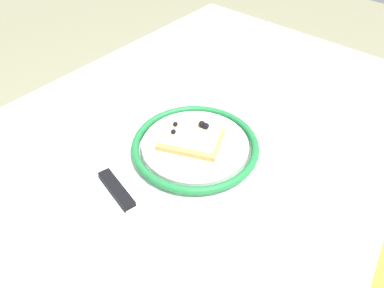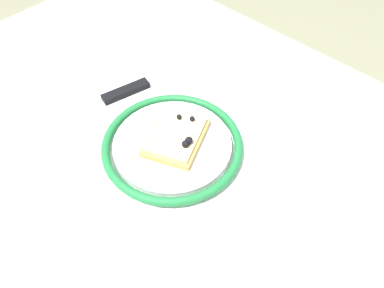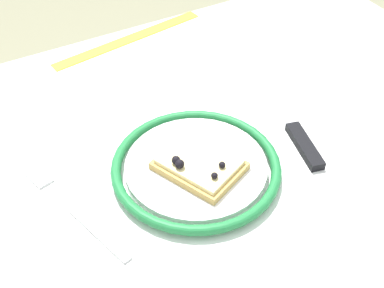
{
  "view_description": "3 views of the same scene",
  "coord_description": "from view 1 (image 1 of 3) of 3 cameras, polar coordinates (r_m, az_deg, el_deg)",
  "views": [
    {
      "loc": [
        0.38,
        0.31,
        1.23
      ],
      "look_at": [
        0.02,
        0.01,
        0.8
      ],
      "focal_mm": 35.3,
      "sensor_mm": 36.0,
      "label": 1
    },
    {
      "loc": [
        -0.29,
        0.26,
        1.25
      ],
      "look_at": [
        -0.03,
        -0.02,
        0.79
      ],
      "focal_mm": 35.44,
      "sensor_mm": 36.0,
      "label": 2
    },
    {
      "loc": [
        -0.24,
        -0.42,
        1.27
      ],
      "look_at": [
        0.01,
        0.03,
        0.8
      ],
      "focal_mm": 48.72,
      "sensor_mm": 36.0,
      "label": 3
    }
  ],
  "objects": [
    {
      "name": "fork",
      "position": [
        0.77,
        9.17,
        5.1
      ],
      "size": [
        0.07,
        0.2,
        0.0
      ],
      "color": "silver",
      "rests_on": "dining_table"
    },
    {
      "name": "pizza_slice_near",
      "position": [
        0.66,
        -0.19,
        0.88
      ],
      "size": [
        0.12,
        0.13,
        0.03
      ],
      "color": "tan",
      "rests_on": "plate"
    },
    {
      "name": "dining_table",
      "position": [
        0.74,
        0.44,
        -6.21
      ],
      "size": [
        1.08,
        0.77,
        0.77
      ],
      "color": "white",
      "rests_on": "ground_plane"
    },
    {
      "name": "plate",
      "position": [
        0.66,
        0.4,
        -0.24
      ],
      "size": [
        0.22,
        0.22,
        0.02
      ],
      "color": "white",
      "rests_on": "dining_table"
    },
    {
      "name": "knife",
      "position": [
        0.59,
        -9.85,
        -8.79
      ],
      "size": [
        0.08,
        0.24,
        0.01
      ],
      "color": "silver",
      "rests_on": "dining_table"
    }
  ]
}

